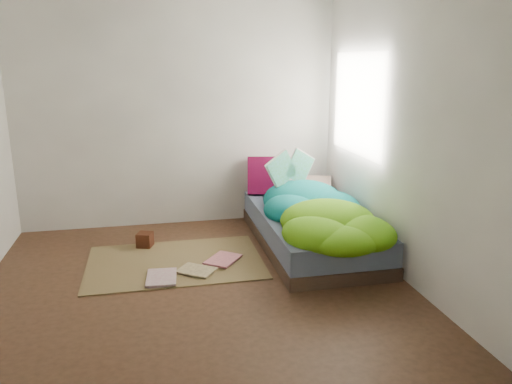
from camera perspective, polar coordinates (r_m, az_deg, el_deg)
ground at (r=4.25m, az=-6.73°, el=-10.68°), size 3.50×3.50×0.00m
room_walls at (r=3.85m, az=-7.29°, el=11.77°), size 3.54×3.54×2.62m
bed at (r=5.08m, az=6.26°, el=-4.28°), size 1.00×2.00×0.34m
duvet at (r=4.78m, az=7.20°, el=-1.25°), size 0.96×1.84×0.34m
rug at (r=4.74m, az=-9.21°, el=-7.90°), size 1.60×1.10×0.01m
pillow_floral at (r=5.78m, az=5.55°, el=0.60°), size 0.70×0.56×0.14m
pillow_magenta at (r=5.67m, az=1.19°, el=1.87°), size 0.44×0.22×0.42m
open_book at (r=5.20m, az=4.05°, el=3.80°), size 0.50×0.28×0.30m
wooden_box at (r=5.14m, az=-12.57°, el=-5.34°), size 0.18×0.18×0.14m
floor_book_a at (r=4.41m, az=-12.42°, el=-9.63°), size 0.28×0.36×0.03m
floor_book_b at (r=4.74m, az=-5.15°, el=-7.50°), size 0.40×0.42×0.03m
floor_book_c at (r=4.40m, az=-7.56°, el=-9.46°), size 0.39×0.37×0.02m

